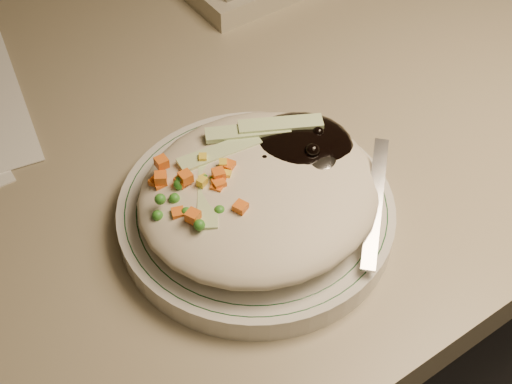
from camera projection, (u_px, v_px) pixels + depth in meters
desk at (212, 212)px, 0.85m from camera, size 1.40×0.70×0.74m
plate at (256, 214)px, 0.57m from camera, size 0.22×0.22×0.02m
plate_rim at (256, 205)px, 0.57m from camera, size 0.21×0.21×0.00m
meal at (261, 185)px, 0.55m from camera, size 0.21×0.19×0.05m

